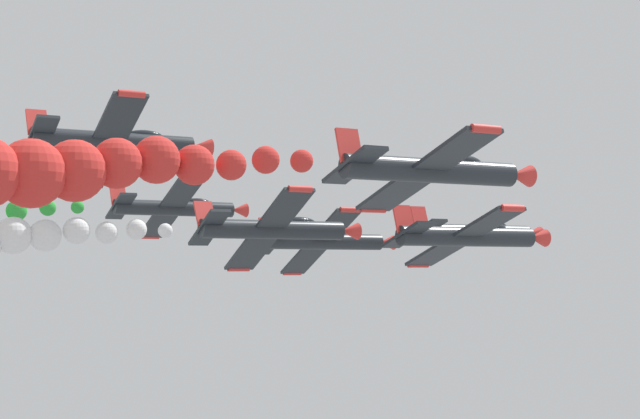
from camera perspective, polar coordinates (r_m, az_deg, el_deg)
name	(u,v)px	position (r m, az deg, el deg)	size (l,w,h in m)	color
airplane_lead	(476,232)	(67.48, 8.86, -1.30)	(9.11, 10.35, 3.61)	#23282D
airplane_left_inner	(326,241)	(69.14, 0.37, -1.82)	(8.69, 10.35, 4.65)	#23282D
airplane_right_inner	(470,236)	(56.99, 8.53, -1.52)	(9.17, 10.35, 3.49)	#23282D
airplane_left_outer	(276,229)	(58.21, -2.52, -1.14)	(8.60, 10.35, 4.83)	#23282D
airplane_right_outer	(177,208)	(73.37, -8.15, 0.08)	(8.89, 10.35, 4.19)	#23282D
airplane_trailing	(434,170)	(45.20, 6.53, 2.23)	(9.20, 10.35, 3.44)	#23282D
airplane_high_slot	(117,142)	(56.22, -11.46, 3.80)	(8.67, 10.35, 4.68)	#23282D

